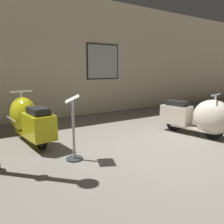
{
  "coord_description": "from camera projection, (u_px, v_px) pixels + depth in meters",
  "views": [
    {
      "loc": [
        -2.8,
        -2.72,
        1.48
      ],
      "look_at": [
        -0.33,
        1.3,
        0.56
      ],
      "focal_mm": 34.11,
      "sensor_mm": 36.0,
      "label": 1
    }
  ],
  "objects": [
    {
      "name": "info_stanchion",
      "position": [
        74.0,
        134.0,
        3.52
      ],
      "size": [
        0.32,
        0.38,
        1.09
      ],
      "color": "#333338",
      "rests_on": "ground"
    },
    {
      "name": "ground_plane",
      "position": [
        163.0,
        151.0,
        3.99
      ],
      "size": [
        60.0,
        60.0,
        0.0
      ],
      "primitive_type": "plane",
      "color": "slate"
    },
    {
      "name": "scooter_1",
      "position": [
        200.0,
        117.0,
        4.81
      ],
      "size": [
        0.82,
        1.68,
        0.99
      ],
      "rotation": [
        0.0,
        0.0,
        -1.34
      ],
      "color": "black",
      "rests_on": "ground"
    },
    {
      "name": "scooter_0",
      "position": [
        28.0,
        119.0,
        4.51
      ],
      "size": [
        0.71,
        1.76,
        1.05
      ],
      "rotation": [
        0.0,
        0.0,
        1.71
      ],
      "color": "black",
      "rests_on": "ground"
    },
    {
      "name": "showroom_back_wall",
      "position": [
        74.0,
        58.0,
        6.83
      ],
      "size": [
        18.0,
        0.63,
        3.78
      ],
      "color": "beige",
      "rests_on": "ground"
    }
  ]
}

